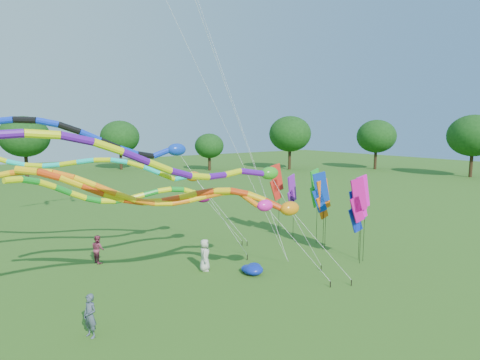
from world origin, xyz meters
TOP-DOWN VIEW (x-y plane):
  - ground at (0.00, 0.00)m, footprint 160.00×160.00m
  - tree_ring at (-0.43, 1.92)m, footprint 120.15×118.19m
  - tube_kite_red at (-3.28, 3.13)m, footprint 12.89×5.05m
  - tube_kite_orange at (-4.39, 3.60)m, footprint 12.66×5.27m
  - tube_kite_purple at (-5.44, 2.15)m, footprint 17.02×1.39m
  - tube_kite_blue at (-6.96, 7.43)m, footprint 15.55×3.16m
  - tube_kite_cyan at (-4.69, 10.63)m, footprint 14.66×4.97m
  - tube_kite_green at (-3.68, 7.91)m, footprint 12.78×1.57m
  - banner_pole_magenta_a at (6.28, 2.22)m, footprint 1.16×0.15m
  - banner_pole_orange at (6.24, 5.01)m, footprint 1.16×0.17m
  - banner_pole_blue_b at (6.19, 2.49)m, footprint 1.15×0.34m
  - banner_pole_violet at (6.21, 7.70)m, footprint 1.13×0.43m
  - banner_pole_blue_a at (6.01, 5.02)m, footprint 1.11×0.50m
  - banner_pole_magenta_b at (5.82, 2.13)m, footprint 1.15×0.35m
  - banner_pole_red at (5.63, 8.59)m, footprint 1.16×0.11m
  - banner_pole_green at (6.74, 6.13)m, footprint 1.16×0.26m
  - blue_nylon_heap at (0.47, 4.44)m, footprint 1.40×1.62m
  - person_a at (-1.42, 6.16)m, footprint 0.92×0.98m
  - person_b at (-8.20, 2.83)m, footprint 0.57×0.68m
  - person_c at (-5.57, 10.69)m, footprint 0.72×0.85m

SIDE VIEW (x-z plane):
  - ground at x=0.00m, z-range 0.00..0.00m
  - blue_nylon_heap at x=0.47m, z-range -0.02..0.48m
  - person_c at x=-5.57m, z-range 0.00..1.56m
  - person_b at x=-8.20m, z-range 0.00..1.60m
  - person_a at x=-1.42m, z-range 0.00..1.68m
  - banner_pole_blue_b at x=6.19m, z-range 0.81..4.96m
  - banner_pole_orange at x=6.24m, z-range 0.95..5.36m
  - banner_pole_violet at x=6.21m, z-range 0.95..5.37m
  - banner_pole_magenta_b at x=5.82m, z-range 1.15..5.97m
  - banner_pole_blue_a at x=6.01m, z-range 1.16..6.01m
  - banner_pole_green at x=6.74m, z-range 1.18..6.08m
  - banner_pole_magenta_a at x=6.28m, z-range 1.20..6.12m
  - banner_pole_red at x=5.63m, z-range 1.27..6.36m
  - tube_kite_green at x=-3.68m, z-range 1.04..7.08m
  - tube_kite_red at x=-3.28m, z-range 1.22..7.82m
  - tube_kite_orange at x=-4.39m, z-range 1.43..7.96m
  - tube_kite_cyan at x=-4.69m, z-range 1.60..8.97m
  - tree_ring at x=-0.43m, z-range 0.72..10.35m
  - tube_kite_purple at x=-5.44m, z-range 2.14..10.24m
  - tube_kite_blue at x=-6.96m, z-range 2.67..11.27m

